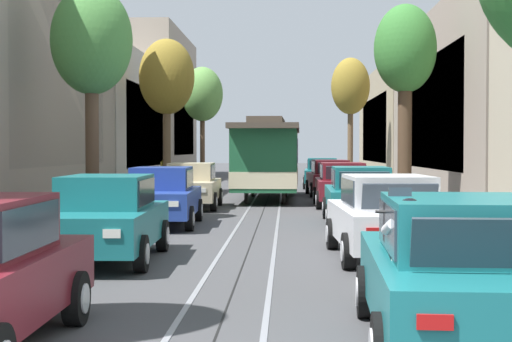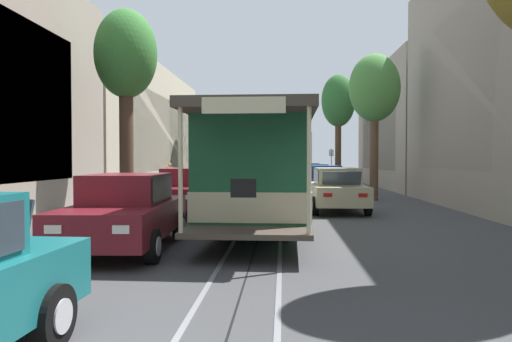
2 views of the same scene
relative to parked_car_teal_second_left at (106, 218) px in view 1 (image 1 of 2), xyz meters
The scene contains 21 objects.
ground_plane 16.39m from the parked_car_teal_second_left, 80.95° to the left, with size 160.00×160.00×0.00m, color #424244.
trolley_track_rails 20.61m from the parked_car_teal_second_left, 82.82° to the left, with size 1.14×70.65×0.01m.
building_facade_left 21.96m from the parked_car_teal_second_left, 107.84° to the left, with size 4.86×62.35×10.75m.
building_facade_right 23.29m from the parked_car_teal_second_left, 59.56° to the left, with size 4.42×62.35×8.10m.
parked_car_teal_second_left is the anchor object (origin of this frame).
parked_car_blue_mid_left 6.42m from the parked_car_teal_second_left, 90.13° to the left, with size 2.10×4.40×1.58m.
parked_car_beige_fourth_left 12.43m from the parked_car_teal_second_left, 89.83° to the left, with size 2.06×4.39×1.58m.
parked_car_teal_near_right 7.92m from the parked_car_teal_second_left, 49.48° to the right, with size 2.13×4.42×1.58m.
parked_car_white_second_right 5.25m from the parked_car_teal_second_left, ahead, with size 2.14×4.42×1.58m.
parked_car_teal_mid_right 9.05m from the parked_car_teal_second_left, 53.43° to the left, with size 2.04×4.38×1.58m.
parked_car_maroon_fourth_right 14.44m from the parked_car_teal_second_left, 68.29° to the left, with size 2.00×4.36×1.58m.
parked_car_maroon_fifth_right 20.65m from the parked_car_teal_second_left, 75.19° to the left, with size 2.13×4.42×1.58m.
parked_car_teal_sixth_right 26.83m from the parked_car_teal_second_left, 78.78° to the left, with size 2.11×4.41×1.58m.
street_tree_kerb_left_second 9.05m from the parked_car_teal_second_left, 106.15° to the left, with size 2.34×1.97×6.74m.
street_tree_kerb_left_mid 22.63m from the parked_car_teal_second_left, 96.05° to the left, with size 2.64×2.18×7.29m.
street_tree_kerb_left_fourth 35.64m from the parked_car_teal_second_left, 93.42° to the left, with size 2.66×2.67×7.37m.
street_tree_kerb_right_second 15.91m from the parked_car_teal_second_left, 60.37° to the left, with size 2.20×2.05×7.19m.
street_tree_kerb_right_mid 32.58m from the parked_car_teal_second_left, 77.23° to the left, with size 2.29×2.01×7.46m.
cable_car_trolley 17.03m from the parked_car_teal_second_left, 81.29° to the left, with size 2.72×9.16×3.28m.
motorcycle_with_rider 7.90m from the parked_car_teal_second_left, 54.88° to the right, with size 0.53×1.89×1.67m.
pedestrian_on_right_pavement 25.42m from the parked_car_teal_second_left, 96.59° to the left, with size 0.55×0.42×1.71m.
Camera 1 is at (0.78, -5.07, 2.08)m, focal length 53.53 mm.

